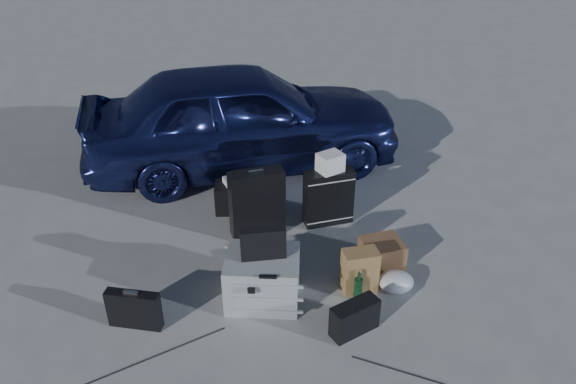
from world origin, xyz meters
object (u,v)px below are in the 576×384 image
at_px(car, 242,117).
at_px(green_bottle, 358,286).
at_px(duffel_bag, 245,197).
at_px(cardboard_box, 382,254).
at_px(suitcase_right, 328,197).
at_px(pelican_case, 263,278).
at_px(briefcase, 134,309).
at_px(suitcase_left, 257,203).

height_order(car, green_bottle, car).
height_order(duffel_bag, cardboard_box, duffel_bag).
bearing_deg(suitcase_right, duffel_bag, 148.86).
relative_size(pelican_case, briefcase, 1.39).
bearing_deg(cardboard_box, pelican_case, -169.90).
relative_size(suitcase_left, duffel_bag, 1.10).
bearing_deg(green_bottle, car, 102.07).
distance_m(suitcase_left, green_bottle, 1.35).
distance_m(suitcase_right, cardboard_box, 0.87).
xyz_separation_m(pelican_case, suitcase_left, (0.13, 0.98, 0.13)).
relative_size(car, green_bottle, 12.54).
bearing_deg(green_bottle, briefcase, 177.09).
bearing_deg(green_bottle, suitcase_left, 119.46).
distance_m(briefcase, green_bottle, 1.85).
bearing_deg(pelican_case, duffel_bag, 102.68).
relative_size(pelican_case, duffel_bag, 0.96).
xyz_separation_m(car, green_bottle, (0.57, -2.64, -0.48)).
bearing_deg(suitcase_left, duffel_bag, 91.28).
bearing_deg(briefcase, car, 85.50).
bearing_deg(green_bottle, pelican_case, 166.81).
xyz_separation_m(duffel_bag, green_bottle, (0.71, -1.61, -0.01)).
bearing_deg(car, suitcase_left, 175.78).
bearing_deg(pelican_case, suitcase_right, 65.09).
xyz_separation_m(duffel_bag, cardboard_box, (1.07, -1.22, -0.02)).
bearing_deg(pelican_case, briefcase, -159.37).
height_order(car, duffel_bag, car).
bearing_deg(suitcase_right, car, 110.49).
distance_m(briefcase, duffel_bag, 1.89).
relative_size(suitcase_right, duffel_bag, 0.94).
distance_m(car, cardboard_box, 2.49).
relative_size(briefcase, green_bottle, 1.48).
bearing_deg(car, green_bottle, -168.53).
bearing_deg(green_bottle, cardboard_box, 47.33).
relative_size(briefcase, duffel_bag, 0.69).
distance_m(car, pelican_case, 2.50).
bearing_deg(cardboard_box, suitcase_left, 142.60).
xyz_separation_m(cardboard_box, green_bottle, (-0.36, -0.39, 0.01)).
distance_m(duffel_bag, green_bottle, 1.76).
distance_m(pelican_case, cardboard_box, 1.17).
bearing_deg(green_bottle, suitcase_right, 86.17).
xyz_separation_m(suitcase_right, cardboard_box, (0.28, -0.81, -0.16)).
xyz_separation_m(briefcase, suitcase_left, (1.19, 1.07, 0.18)).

